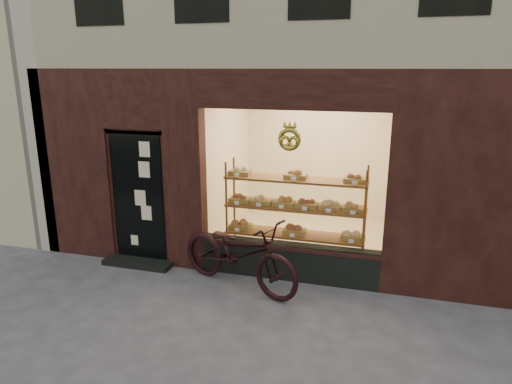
% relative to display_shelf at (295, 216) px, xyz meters
% --- Properties ---
extents(ground, '(90.00, 90.00, 0.00)m').
position_rel_display_shelf_xyz_m(ground, '(-0.45, -2.55, -0.86)').
color(ground, '#42434A').
extents(display_shelf, '(2.20, 0.45, 1.70)m').
position_rel_display_shelf_xyz_m(display_shelf, '(0.00, 0.00, 0.00)').
color(display_shelf, brown).
rests_on(display_shelf, ground).
extents(bicycle, '(2.15, 1.37, 1.07)m').
position_rel_display_shelf_xyz_m(bicycle, '(-0.63, -0.92, -0.33)').
color(bicycle, black).
rests_on(bicycle, ground).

